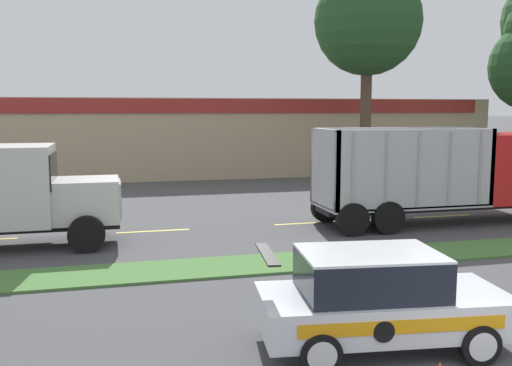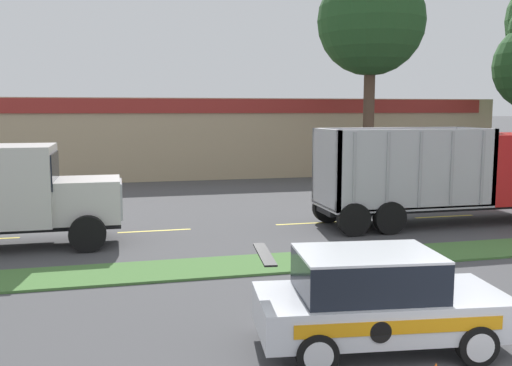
% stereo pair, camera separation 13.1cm
% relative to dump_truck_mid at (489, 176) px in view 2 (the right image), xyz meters
% --- Properties ---
extents(grass_verge, '(120.00, 1.85, 0.06)m').
position_rel_dump_truck_mid_xyz_m(grass_verge, '(-7.93, -3.78, -1.61)').
color(grass_verge, '#477538').
rests_on(grass_verge, ground_plane).
extents(centre_line_4, '(2.40, 0.14, 0.01)m').
position_rel_dump_truck_mid_xyz_m(centre_line_4, '(-11.79, 1.15, -1.64)').
color(centre_line_4, yellow).
rests_on(centre_line_4, ground_plane).
extents(centre_line_5, '(2.40, 0.14, 0.01)m').
position_rel_dump_truck_mid_xyz_m(centre_line_5, '(-6.39, 1.15, -1.64)').
color(centre_line_5, yellow).
rests_on(centre_line_5, ground_plane).
extents(centre_line_6, '(2.40, 0.14, 0.01)m').
position_rel_dump_truck_mid_xyz_m(centre_line_6, '(-0.99, 1.15, -1.64)').
color(centre_line_6, yellow).
rests_on(centre_line_6, ground_plane).
extents(dump_truck_mid, '(10.92, 2.61, 3.38)m').
position_rel_dump_truck_mid_xyz_m(dump_truck_mid, '(0.00, 0.00, 0.00)').
color(dump_truck_mid, black).
rests_on(dump_truck_mid, ground_plane).
extents(rally_car, '(4.33, 2.29, 1.70)m').
position_rel_dump_truck_mid_xyz_m(rally_car, '(-8.78, -9.22, -0.79)').
color(rally_car, silver).
rests_on(rally_car, ground_plane).
extents(store_building_backdrop, '(42.59, 12.10, 4.66)m').
position_rel_dump_truck_mid_xyz_m(store_building_backdrop, '(-10.79, 20.34, 0.69)').
color(store_building_backdrop, tan).
rests_on(store_building_backdrop, ground_plane).
extents(tree_behind_left, '(5.78, 5.78, 13.06)m').
position_rel_dump_truck_mid_xyz_m(tree_behind_left, '(0.56, 11.37, 7.61)').
color(tree_behind_left, brown).
rests_on(tree_behind_left, ground_plane).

